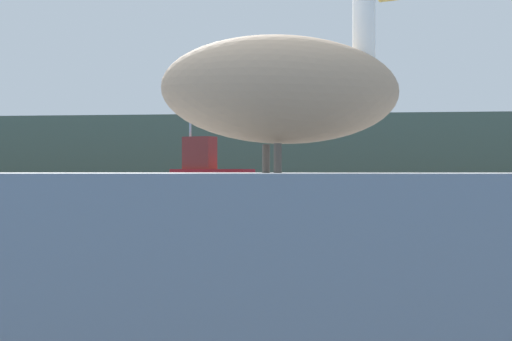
% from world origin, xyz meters
% --- Properties ---
extents(hillside_backdrop, '(140.00, 15.66, 5.86)m').
position_xyz_m(hillside_backdrop, '(0.00, 80.73, 2.93)').
color(hillside_backdrop, '#5B664C').
rests_on(hillside_backdrop, ground).
extents(pier_dock, '(3.38, 2.20, 0.81)m').
position_xyz_m(pier_dock, '(0.74, -0.05, 0.40)').
color(pier_dock, gray).
rests_on(pier_dock, ground).
extents(pelican, '(1.26, 0.78, 0.82)m').
position_xyz_m(pelican, '(0.76, -0.05, 1.14)').
color(pelican, gray).
rests_on(pelican, pier_dock).
extents(fishing_boat_red, '(4.66, 2.86, 4.16)m').
position_xyz_m(fishing_boat_red, '(-7.57, 42.01, 0.90)').
color(fishing_boat_red, red).
rests_on(fishing_boat_red, ground).
extents(mooring_buoy, '(0.75, 0.75, 0.75)m').
position_xyz_m(mooring_buoy, '(2.16, 11.34, 0.38)').
color(mooring_buoy, red).
rests_on(mooring_buoy, ground).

